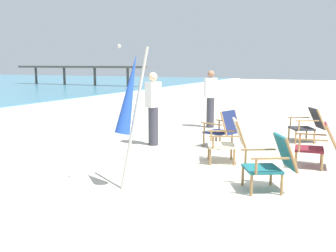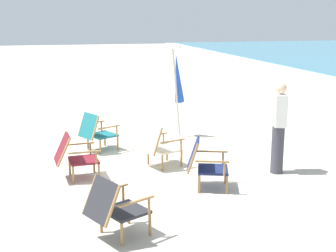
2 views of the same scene
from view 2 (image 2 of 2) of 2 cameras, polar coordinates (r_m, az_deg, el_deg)
ground_plane at (r=8.47m, az=-6.28°, el=-5.66°), size 80.00×80.00×0.00m
beach_chair_front_left at (r=5.94m, az=-6.56°, el=-9.67°), size 0.84×0.90×0.80m
beach_chair_far_center at (r=9.73m, az=-8.75°, el=-0.61°), size 0.83×0.88×0.81m
beach_chair_front_right at (r=7.57m, az=4.41°, el=-4.47°), size 0.75×0.81×0.82m
beach_chair_back_left at (r=8.60m, az=-1.22°, el=-2.28°), size 0.78×0.84×0.82m
beach_chair_back_right at (r=8.13m, az=-11.40°, el=-3.49°), size 0.64×0.77×0.80m
umbrella_furled_blue at (r=10.59m, az=1.18°, el=5.81°), size 0.51×0.45×2.09m
person_by_waterline at (r=8.41m, az=13.34°, el=-0.13°), size 0.38×0.28×1.63m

